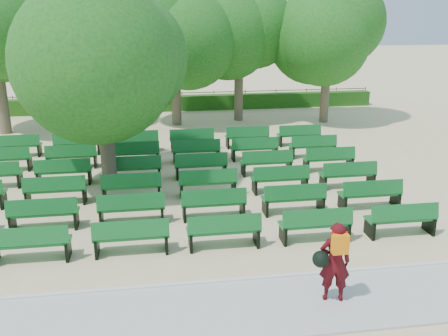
# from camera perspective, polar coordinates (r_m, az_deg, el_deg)

# --- Properties ---
(ground) EXTENTS (120.00, 120.00, 0.00)m
(ground) POSITION_cam_1_polar(r_m,az_deg,el_deg) (17.56, -4.62, -2.60)
(ground) COLOR beige
(paving) EXTENTS (30.00, 2.20, 0.06)m
(paving) POSITION_cam_1_polar(r_m,az_deg,el_deg) (10.97, -1.59, -16.17)
(paving) COLOR #B8B7B3
(paving) RESTS_ON ground
(curb) EXTENTS (30.00, 0.12, 0.10)m
(curb) POSITION_cam_1_polar(r_m,az_deg,el_deg) (11.92, -2.31, -12.99)
(curb) COLOR silver
(curb) RESTS_ON ground
(hedge) EXTENTS (26.00, 0.70, 0.90)m
(hedge) POSITION_cam_1_polar(r_m,az_deg,el_deg) (30.95, -6.61, 7.34)
(hedge) COLOR #235716
(hedge) RESTS_ON ground
(fence) EXTENTS (26.00, 0.10, 1.02)m
(fence) POSITION_cam_1_polar(r_m,az_deg,el_deg) (31.43, -6.61, 6.67)
(fence) COLOR black
(fence) RESTS_ON ground
(tree_line) EXTENTS (21.80, 6.80, 7.04)m
(tree_line) POSITION_cam_1_polar(r_m,az_deg,el_deg) (27.13, -6.22, 4.85)
(tree_line) COLOR #1F601A
(tree_line) RESTS_ON ground
(bench_array) EXTENTS (2.01, 0.76, 1.24)m
(bench_array) POSITION_cam_1_polar(r_m,az_deg,el_deg) (17.89, -6.26, -1.91)
(bench_array) COLOR #106024
(bench_array) RESTS_ON ground
(tree_among) EXTENTS (5.08, 5.08, 6.98)m
(tree_among) POSITION_cam_1_polar(r_m,az_deg,el_deg) (17.38, -13.95, 12.58)
(tree_among) COLOR brown
(tree_among) RESTS_ON ground
(person) EXTENTS (0.90, 0.58, 1.83)m
(person) POSITION_cam_1_polar(r_m,az_deg,el_deg) (11.09, 12.45, -10.32)
(person) COLOR #41090F
(person) RESTS_ON ground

